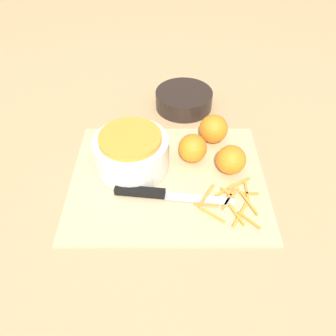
{
  "coord_description": "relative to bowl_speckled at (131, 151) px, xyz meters",
  "views": [
    {
      "loc": [
        -0.0,
        -0.53,
        0.57
      ],
      "look_at": [
        0.0,
        0.0,
        0.04
      ],
      "focal_mm": 35.0,
      "sensor_mm": 36.0,
      "label": 1
    }
  ],
  "objects": [
    {
      "name": "orange_back",
      "position": [
        0.23,
        -0.02,
        -0.01
      ],
      "size": [
        0.07,
        0.07,
        0.07
      ],
      "color": "orange",
      "rests_on": "cutting_board"
    },
    {
      "name": "bowl_speckled",
      "position": [
        0.0,
        0.0,
        0.0
      ],
      "size": [
        0.18,
        0.18,
        0.09
      ],
      "color": "silver",
      "rests_on": "cutting_board"
    },
    {
      "name": "knife",
      "position": [
        0.05,
        -0.1,
        -0.04
      ],
      "size": [
        0.27,
        0.05,
        0.02
      ],
      "rotation": [
        0.0,
        0.0,
        -0.11
      ],
      "color": "black",
      "rests_on": "cutting_board"
    },
    {
      "name": "orange_left",
      "position": [
        0.15,
        0.02,
        -0.01
      ],
      "size": [
        0.07,
        0.07,
        0.07
      ],
      "color": "orange",
      "rests_on": "cutting_board"
    },
    {
      "name": "bowl_dark",
      "position": [
        0.13,
        0.26,
        -0.03
      ],
      "size": [
        0.17,
        0.17,
        0.05
      ],
      "color": "black",
      "rests_on": "ground_plane"
    },
    {
      "name": "ground_plane",
      "position": [
        0.09,
        -0.04,
        -0.05
      ],
      "size": [
        4.0,
        4.0,
        0.0
      ],
      "primitive_type": "plane",
      "color": "tan"
    },
    {
      "name": "orange_right",
      "position": [
        0.2,
        0.1,
        -0.01
      ],
      "size": [
        0.07,
        0.07,
        0.07
      ],
      "color": "orange",
      "rests_on": "cutting_board"
    },
    {
      "name": "peel_pile",
      "position": [
        0.23,
        -0.12,
        -0.04
      ],
      "size": [
        0.15,
        0.14,
        0.01
      ],
      "color": "orange",
      "rests_on": "cutting_board"
    },
    {
      "name": "cutting_board",
      "position": [
        0.09,
        -0.04,
        -0.05
      ],
      "size": [
        0.46,
        0.37,
        0.01
      ],
      "color": "#CCB284",
      "rests_on": "ground_plane"
    }
  ]
}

